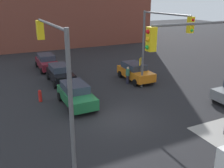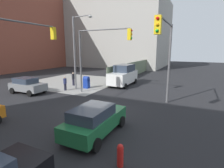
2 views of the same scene
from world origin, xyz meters
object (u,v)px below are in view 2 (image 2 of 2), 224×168
at_px(pedestrian_walking_north, 65,83).
at_px(smokestack, 54,36).
at_px(mailbox_blue, 86,82).
at_px(pedestrian_crossing, 73,79).
at_px(traffic_signal_nw_corner, 21,48).
at_px(sedan_green, 95,120).
at_px(traffic_signal_ne_corner, 99,48).
at_px(van_white_delivery, 123,75).
at_px(traffic_signal_se_corner, 166,48).
at_px(coupe_gray, 27,85).
at_px(street_lamp_corner, 77,48).
at_px(fire_hydrant, 120,155).

bearing_deg(pedestrian_walking_north, smokestack, -21.45).
relative_size(mailbox_blue, pedestrian_crossing, 0.85).
height_order(traffic_signal_nw_corner, sedan_green, traffic_signal_nw_corner).
relative_size(traffic_signal_ne_corner, van_white_delivery, 1.20).
relative_size(traffic_signal_se_corner, pedestrian_crossing, 3.87).
bearing_deg(traffic_signal_nw_corner, coupe_gray, 50.93).
relative_size(traffic_signal_se_corner, street_lamp_corner, 0.81).
distance_m(traffic_signal_nw_corner, street_lamp_corner, 7.54).
bearing_deg(van_white_delivery, smokestack, 57.89).
bearing_deg(smokestack, coupe_gray, -141.45).
bearing_deg(mailbox_blue, van_white_delivery, -40.94).
bearing_deg(pedestrian_walking_north, traffic_signal_se_corner, -165.88).
height_order(fire_hydrant, van_white_delivery, van_white_delivery).
xyz_separation_m(smokestack, traffic_signal_nw_corner, (-29.91, -25.50, -3.60)).
bearing_deg(street_lamp_corner, traffic_signal_nw_corner, -172.89).
xyz_separation_m(sedan_green, pedestrian_crossing, (10.00, 9.34, 0.03)).
distance_m(street_lamp_corner, sedan_green, 11.79).
relative_size(sedan_green, van_white_delivery, 0.79).
xyz_separation_m(traffic_signal_se_corner, traffic_signal_ne_corner, (2.10, 6.77, 0.02)).
distance_m(mailbox_blue, pedestrian_walking_north, 2.50).
bearing_deg(sedan_green, pedestrian_crossing, 43.05).
bearing_deg(mailbox_blue, fire_hydrant, -140.60).
relative_size(smokestack, traffic_signal_ne_corner, 2.54).
bearing_deg(street_lamp_corner, pedestrian_walking_north, 131.81).
xyz_separation_m(fire_hydrant, pedestrian_crossing, (11.80, 11.60, 0.39)).
relative_size(coupe_gray, van_white_delivery, 0.71).
bearing_deg(traffic_signal_ne_corner, van_white_delivery, -5.00).
height_order(fire_hydrant, coupe_gray, coupe_gray).
height_order(smokestack, traffic_signal_ne_corner, smokestack).
height_order(smokestack, van_white_delivery, smokestack).
height_order(traffic_signal_nw_corner, mailbox_blue, traffic_signal_nw_corner).
height_order(smokestack, pedestrian_walking_north, smokestack).
xyz_separation_m(smokestack, coupe_gray, (-26.06, -20.77, -7.40)).
xyz_separation_m(traffic_signal_se_corner, pedestrian_crossing, (4.40, 11.90, -3.76)).
height_order(street_lamp_corner, sedan_green, street_lamp_corner).
xyz_separation_m(smokestack, van_white_delivery, (-17.69, -28.20, -6.96)).
distance_m(coupe_gray, van_white_delivery, 11.20).
bearing_deg(pedestrian_crossing, coupe_gray, -11.47).
relative_size(smokestack, mailbox_blue, 11.52).
bearing_deg(van_white_delivery, street_lamp_corner, 142.49).
xyz_separation_m(traffic_signal_ne_corner, pedestrian_crossing, (2.30, 5.13, -3.78)).
relative_size(mailbox_blue, fire_hydrant, 1.52).
bearing_deg(coupe_gray, van_white_delivery, -41.61).
bearing_deg(fire_hydrant, street_lamp_corner, 43.49).
xyz_separation_m(street_lamp_corner, pedestrian_walking_north, (-0.95, 1.07, -3.90)).
relative_size(traffic_signal_se_corner, sedan_green, 1.52).
relative_size(fire_hydrant, pedestrian_walking_north, 0.61).
relative_size(traffic_signal_ne_corner, fire_hydrant, 6.91).
xyz_separation_m(fire_hydrant, coupe_gray, (6.52, 13.43, 0.36)).
bearing_deg(pedestrian_crossing, traffic_signal_se_corner, 77.40).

